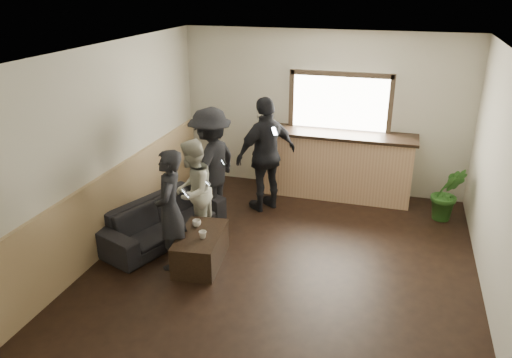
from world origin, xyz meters
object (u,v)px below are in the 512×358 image
(sofa, at_px, (163,220))
(coffee_table, at_px, (201,248))
(bar_counter, at_px, (335,161))
(cup_a, at_px, (197,223))
(person_c, at_px, (211,165))
(person_a, at_px, (170,210))
(potted_plant, at_px, (448,193))
(cup_b, at_px, (203,235))
(person_d, at_px, (266,155))
(person_b, at_px, (193,191))

(sofa, bearing_deg, coffee_table, -101.59)
(bar_counter, distance_m, sofa, 3.17)
(sofa, distance_m, cup_a, 0.77)
(cup_a, distance_m, person_c, 1.24)
(bar_counter, distance_m, person_a, 3.39)
(cup_a, xyz_separation_m, person_a, (-0.22, -0.32, 0.32))
(bar_counter, relative_size, potted_plant, 2.99)
(cup_a, bearing_deg, potted_plant, 32.40)
(cup_b, distance_m, person_d, 2.09)
(sofa, relative_size, person_d, 1.05)
(sofa, distance_m, coffee_table, 0.95)
(bar_counter, bearing_deg, potted_plant, -14.67)
(cup_b, xyz_separation_m, person_c, (-0.43, 1.43, 0.41))
(bar_counter, xyz_separation_m, cup_b, (-1.29, -2.89, -0.15))
(cup_b, distance_m, person_c, 1.55)
(cup_b, relative_size, person_d, 0.05)
(cup_a, bearing_deg, person_a, -125.09)
(sofa, distance_m, cup_b, 1.08)
(potted_plant, distance_m, person_a, 4.33)
(sofa, relative_size, potted_plant, 2.19)
(coffee_table, xyz_separation_m, person_b, (-0.35, 0.61, 0.54))
(person_d, bearing_deg, bar_counter, 171.61)
(potted_plant, bearing_deg, cup_b, -142.58)
(sofa, xyz_separation_m, person_a, (0.45, -0.63, 0.52))
(coffee_table, bearing_deg, person_b, 119.98)
(coffee_table, bearing_deg, person_c, 104.71)
(cup_a, height_order, cup_b, cup_b)
(cup_a, bearing_deg, cup_b, -54.11)
(person_a, distance_m, person_c, 1.47)
(coffee_table, height_order, potted_plant, potted_plant)
(person_d, bearing_deg, coffee_table, 29.43)
(sofa, height_order, person_d, person_d)
(sofa, relative_size, cup_b, 19.13)
(sofa, height_order, potted_plant, potted_plant)
(sofa, bearing_deg, potted_plant, -45.38)
(person_b, distance_m, person_c, 0.74)
(sofa, height_order, cup_a, sofa)
(person_c, bearing_deg, cup_a, 21.61)
(coffee_table, height_order, person_a, person_a)
(coffee_table, bearing_deg, bar_counter, 63.93)
(person_a, height_order, person_c, person_c)
(cup_b, distance_m, potted_plant, 3.95)
(coffee_table, height_order, person_c, person_c)
(cup_b, bearing_deg, cup_a, 125.89)
(potted_plant, height_order, person_c, person_c)
(person_a, bearing_deg, person_b, 164.25)
(cup_b, xyz_separation_m, potted_plant, (3.14, 2.40, -0.03))
(cup_a, height_order, potted_plant, potted_plant)
(potted_plant, relative_size, person_d, 0.48)
(bar_counter, relative_size, person_a, 1.67)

